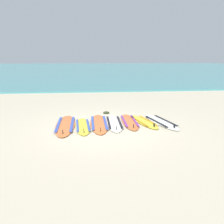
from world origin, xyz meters
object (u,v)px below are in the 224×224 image
surfboard_0 (65,125)px  surfboard_3 (114,123)px  surfboard_6 (161,122)px  surfboard_1 (83,126)px  surfboard_4 (129,122)px  surfboard_2 (99,123)px  surfboard_5 (144,122)px

surfboard_0 → surfboard_3: same height
surfboard_6 → surfboard_3: bearing=179.7°
surfboard_1 → surfboard_4: size_ratio=0.95×
surfboard_2 → surfboard_6: 2.25m
surfboard_1 → surfboard_2: 0.62m
surfboard_1 → surfboard_3: (1.11, 0.26, -0.00)m
surfboard_3 → surfboard_5: 1.10m
surfboard_1 → surfboard_2: same height
surfboard_3 → surfboard_5: bearing=3.5°
surfboard_4 → surfboard_6: same height
surfboard_5 → surfboard_6: bearing=-7.2°
surfboard_1 → surfboard_6: (2.82, 0.25, -0.00)m
surfboard_2 → surfboard_4: same height
surfboard_3 → surfboard_1: bearing=-166.9°
surfboard_0 → surfboard_1: (0.61, -0.18, 0.00)m
surfboard_1 → surfboard_0: bearing=163.7°
surfboard_2 → surfboard_1: bearing=-156.4°
surfboard_3 → surfboard_5: same height
surfboard_1 → surfboard_4: 1.72m
surfboard_1 → surfboard_5: (2.20, 0.32, 0.00)m
surfboard_2 → surfboard_5: bearing=2.7°
surfboard_3 → surfboard_0: bearing=-177.3°
surfboard_1 → surfboard_2: size_ratio=0.83×
surfboard_0 → surfboard_5: (2.81, 0.15, 0.00)m
surfboard_0 → surfboard_6: same height
surfboard_2 → surfboard_3: bearing=1.0°
surfboard_1 → surfboard_3: same height
surfboard_6 → surfboard_0: bearing=-178.8°
surfboard_5 → surfboard_0: bearing=-177.0°
surfboard_3 → surfboard_6: bearing=-0.3°
surfboard_2 → surfboard_0: bearing=-176.5°
surfboard_6 → surfboard_4: bearing=173.6°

